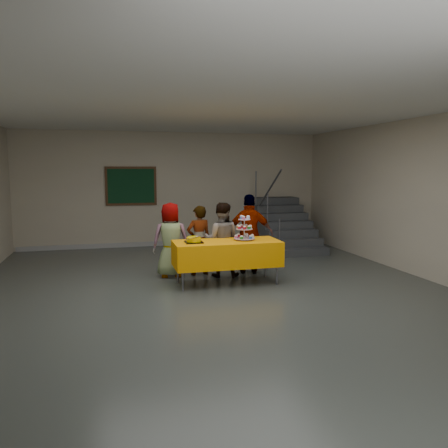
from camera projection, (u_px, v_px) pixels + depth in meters
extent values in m
plane|color=#4C514C|center=(219.00, 297.00, 6.99)|extent=(10.00, 10.00, 0.00)
cube|color=#BDB198|center=(174.00, 189.00, 11.60)|extent=(8.00, 0.04, 3.00)
cube|color=#BDB198|center=(436.00, 199.00, 7.80)|extent=(0.04, 10.00, 3.00)
cube|color=silver|center=(218.00, 105.00, 6.61)|extent=(8.00, 10.00, 0.04)
cube|color=#999999|center=(175.00, 243.00, 11.76)|extent=(7.90, 0.03, 0.12)
cylinder|color=#595960|center=(183.00, 270.00, 7.28)|extent=(0.04, 0.04, 0.73)
cylinder|color=#595960|center=(277.00, 264.00, 7.69)|extent=(0.04, 0.04, 0.73)
cylinder|color=#595960|center=(178.00, 263.00, 7.83)|extent=(0.04, 0.04, 0.73)
cylinder|color=#595960|center=(266.00, 258.00, 8.25)|extent=(0.04, 0.04, 0.73)
cube|color=#595960|center=(227.00, 243.00, 7.72)|extent=(1.80, 0.70, 0.02)
cube|color=#FF9A05|center=(227.00, 253.00, 7.74)|extent=(1.88, 0.78, 0.44)
cylinder|color=silver|center=(244.00, 240.00, 7.84)|extent=(0.18, 0.18, 0.01)
cylinder|color=silver|center=(244.00, 228.00, 7.81)|extent=(0.02, 0.02, 0.42)
cylinder|color=silver|center=(244.00, 238.00, 7.83)|extent=(0.38, 0.38, 0.01)
cylinder|color=silver|center=(244.00, 229.00, 7.81)|extent=(0.30, 0.30, 0.01)
cylinder|color=silver|center=(244.00, 219.00, 7.79)|extent=(0.22, 0.22, 0.01)
cube|color=black|center=(194.00, 242.00, 7.56)|extent=(0.30, 0.30, 0.02)
cylinder|color=#F9C700|center=(194.00, 240.00, 7.55)|extent=(0.25, 0.25, 0.07)
ellipsoid|color=#F9C700|center=(194.00, 238.00, 7.55)|extent=(0.25, 0.25, 0.05)
ellipsoid|color=white|center=(197.00, 237.00, 7.52)|extent=(0.08, 0.08, 0.02)
cube|color=silver|center=(194.00, 238.00, 7.41)|extent=(0.30, 0.16, 0.04)
imported|color=slate|center=(171.00, 240.00, 8.24)|extent=(0.73, 0.51, 1.42)
imported|color=slate|center=(199.00, 240.00, 8.39)|extent=(0.54, 0.40, 1.34)
imported|color=slate|center=(221.00, 240.00, 8.26)|extent=(0.82, 0.72, 1.41)
imported|color=slate|center=(250.00, 234.00, 8.52)|extent=(0.98, 0.60, 1.55)
cube|color=#424447|center=(302.00, 252.00, 10.29)|extent=(1.30, 0.30, 0.18)
cube|color=#424447|center=(297.00, 246.00, 10.57)|extent=(1.30, 0.30, 0.36)
cube|color=#424447|center=(292.00, 241.00, 10.84)|extent=(1.30, 0.30, 0.54)
cube|color=#424447|center=(287.00, 235.00, 11.12)|extent=(1.30, 0.30, 0.72)
cube|color=#424447|center=(283.00, 230.00, 11.40)|extent=(1.30, 0.30, 0.90)
cube|color=#424447|center=(279.00, 225.00, 11.67)|extent=(1.30, 0.30, 1.08)
cube|color=#424447|center=(275.00, 221.00, 11.95)|extent=(1.30, 0.30, 1.26)
cube|color=#424447|center=(271.00, 219.00, 12.24)|extent=(1.30, 0.30, 1.26)
cylinder|color=#595960|center=(279.00, 238.00, 10.05)|extent=(0.04, 0.04, 0.90)
cylinder|color=#595960|center=(267.00, 212.00, 10.75)|extent=(0.04, 0.04, 0.90)
cylinder|color=#595960|center=(256.00, 188.00, 11.55)|extent=(0.04, 0.04, 0.90)
cylinder|color=#595960|center=(267.00, 193.00, 10.74)|extent=(0.04, 1.85, 1.20)
cube|color=#472B16|center=(131.00, 186.00, 11.28)|extent=(1.30, 0.04, 1.00)
cube|color=#12391E|center=(131.00, 186.00, 11.26)|extent=(1.18, 0.02, 0.88)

